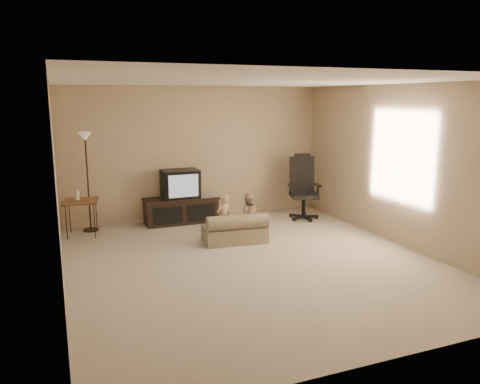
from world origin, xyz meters
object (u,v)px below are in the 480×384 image
(child_sofa, at_px, (235,231))
(toddler_left, at_px, (224,218))
(office_chair, at_px, (303,196))
(floor_lamp, at_px, (86,159))
(tv_stand, at_px, (181,201))
(toddler_right, at_px, (248,216))
(side_table, at_px, (80,201))

(child_sofa, relative_size, toddler_left, 1.36)
(office_chair, distance_m, floor_lamp, 4.01)
(office_chair, bearing_deg, child_sofa, -133.84)
(tv_stand, bearing_deg, floor_lamp, 178.10)
(toddler_right, bearing_deg, child_sofa, 37.93)
(office_chair, distance_m, side_table, 4.05)
(office_chair, relative_size, toddler_left, 1.61)
(floor_lamp, bearing_deg, office_chair, -8.77)
(child_sofa, bearing_deg, toddler_left, 141.17)
(office_chair, bearing_deg, tv_stand, -176.26)
(toddler_left, bearing_deg, side_table, -48.62)
(office_chair, height_order, toddler_left, office_chair)
(floor_lamp, xyz_separation_m, toddler_right, (2.38, -1.44, -0.88))
(tv_stand, xyz_separation_m, office_chair, (2.26, -0.54, 0.03))
(tv_stand, bearing_deg, toddler_left, -75.77)
(toddler_left, bearing_deg, tv_stand, -95.23)
(tv_stand, relative_size, toddler_left, 1.81)
(toddler_left, distance_m, toddler_right, 0.41)
(child_sofa, bearing_deg, floor_lamp, 149.13)
(office_chair, distance_m, toddler_left, 2.09)
(floor_lamp, height_order, child_sofa, floor_lamp)
(side_table, xyz_separation_m, child_sofa, (2.27, -1.33, -0.39))
(toddler_left, relative_size, toddler_right, 1.01)
(child_sofa, relative_size, toddler_right, 1.37)
(child_sofa, distance_m, toddler_left, 0.28)
(floor_lamp, xyz_separation_m, toddler_left, (1.97, -1.44, -0.87))
(tv_stand, height_order, floor_lamp, floor_lamp)
(child_sofa, bearing_deg, office_chair, 34.90)
(side_table, bearing_deg, office_chair, -5.01)
(toddler_right, bearing_deg, floor_lamp, -20.58)
(tv_stand, height_order, toddler_right, tv_stand)
(tv_stand, height_order, office_chair, office_chair)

